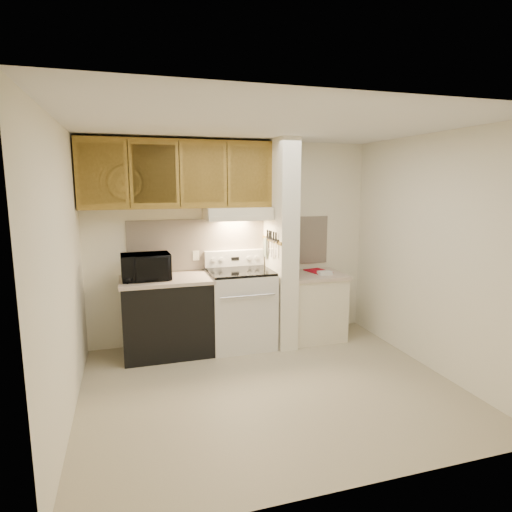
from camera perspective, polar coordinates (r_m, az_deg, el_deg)
name	(u,v)px	position (r m, az deg, el deg)	size (l,w,h in m)	color
floor	(271,387)	(4.41, 1.95, -17.06)	(3.60, 3.60, 0.00)	#B7AB8B
ceiling	(272,124)	(3.97, 2.17, 17.12)	(3.60, 3.60, 0.00)	white
wall_back	(233,242)	(5.43, -3.07, 1.90)	(3.60, 0.02, 2.50)	white
wall_left	(63,274)	(3.83, -24.34, -2.26)	(0.02, 3.00, 2.50)	white
wall_right	(432,254)	(4.89, 22.44, 0.30)	(0.02, 3.00, 2.50)	white
backsplash	(233,243)	(5.42, -3.04, 1.73)	(2.60, 0.02, 0.63)	#F7DFC6
range_body	(240,309)	(5.27, -2.09, -7.13)	(0.76, 0.65, 0.92)	silver
oven_window	(247,314)	(4.97, -1.16, -7.71)	(0.50, 0.01, 0.30)	black
oven_handle	(248,296)	(4.87, -1.04, -5.37)	(0.02, 0.02, 0.65)	silver
cooktop	(240,271)	(5.15, -2.13, -2.07)	(0.74, 0.64, 0.03)	black
range_backguard	(234,258)	(5.40, -2.90, -0.28)	(0.76, 0.08, 0.20)	silver
range_display	(235,259)	(5.36, -2.79, -0.36)	(0.10, 0.01, 0.04)	black
range_knob_left_outer	(213,260)	(5.30, -5.72, -0.52)	(0.05, 0.05, 0.02)	silver
range_knob_left_inner	(221,259)	(5.32, -4.67, -0.46)	(0.05, 0.05, 0.02)	silver
range_knob_right_inner	(249,258)	(5.41, -0.94, -0.27)	(0.05, 0.05, 0.02)	silver
range_knob_right_outer	(257,258)	(5.43, 0.08, -0.21)	(0.05, 0.05, 0.02)	silver
dishwasher_front	(167,318)	(5.15, -11.73, -8.05)	(1.00, 0.63, 0.87)	black
left_countertop	(166,280)	(5.03, -11.91, -3.10)	(1.04, 0.67, 0.04)	beige
spoon_rest	(142,275)	(5.20, -15.02, -2.48)	(0.22, 0.07, 0.02)	black
teal_jar	(134,272)	(5.21, -15.98, -2.05)	(0.09, 0.09, 0.10)	#2B5E53
outlet	(196,256)	(5.34, -8.01, 0.05)	(0.08, 0.01, 0.12)	#ECE3C5
microwave	(146,267)	(4.96, -14.49, -1.40)	(0.53, 0.36, 0.29)	black
partition_pillar	(280,244)	(5.25, 3.26, 1.62)	(0.22, 0.70, 2.50)	white
pillar_trim	(271,240)	(5.20, 2.07, 2.12)	(0.01, 0.70, 0.04)	olive
knife_strip	(272,239)	(5.15, 2.19, 2.26)	(0.02, 0.42, 0.04)	black
knife_blade_a	(276,249)	(5.00, 2.69, 0.87)	(0.01, 0.04, 0.16)	silver
knife_handle_a	(276,237)	(4.98, 2.68, 2.59)	(0.02, 0.02, 0.10)	black
knife_blade_b	(273,249)	(5.10, 2.29, 0.94)	(0.01, 0.04, 0.18)	silver
knife_handle_b	(274,236)	(5.06, 2.37, 2.70)	(0.02, 0.02, 0.10)	black
knife_blade_c	(271,249)	(5.16, 2.06, 0.93)	(0.01, 0.04, 0.20)	silver
knife_handle_c	(271,235)	(5.15, 2.02, 2.83)	(0.02, 0.02, 0.10)	black
knife_blade_d	(269,247)	(5.23, 1.80, 1.27)	(0.01, 0.04, 0.16)	silver
knife_handle_d	(269,234)	(5.21, 1.80, 2.91)	(0.02, 0.02, 0.10)	black
knife_blade_e	(267,246)	(5.32, 1.47, 1.31)	(0.01, 0.04, 0.18)	silver
knife_handle_e	(267,234)	(5.28, 1.53, 3.00)	(0.02, 0.02, 0.10)	black
oven_mitt	(266,247)	(5.37, 1.31, 1.15)	(0.03, 0.10, 0.24)	slate
right_cab_base	(313,307)	(5.60, 7.64, -6.79)	(0.70, 0.60, 0.81)	#ECE3C5
right_countertop	(314,275)	(5.49, 7.74, -2.53)	(0.74, 0.64, 0.04)	beige
red_folder	(318,271)	(5.62, 8.25, -2.01)	(0.24, 0.33, 0.01)	#A90919
white_box	(325,273)	(5.44, 9.16, -2.24)	(0.17, 0.11, 0.04)	white
range_hood	(237,213)	(5.18, -2.53, 5.70)	(0.78, 0.44, 0.15)	#ECE3C5
hood_lip	(242,219)	(4.98, -1.92, 5.02)	(0.78, 0.04, 0.06)	#ECE3C5
upper_cabinets	(178,174)	(5.09, -10.38, 10.66)	(2.18, 0.33, 0.77)	olive
cab_door_a	(102,174)	(4.90, -19.86, 10.29)	(0.46, 0.01, 0.63)	olive
cab_gap_a	(129,174)	(4.89, -16.62, 10.46)	(0.01, 0.01, 0.73)	black
cab_door_b	(154,174)	(4.90, -13.38, 10.60)	(0.46, 0.01, 0.63)	olive
cab_gap_b	(180,174)	(4.93, -10.16, 10.70)	(0.01, 0.01, 0.73)	black
cab_door_c	(204,174)	(4.97, -6.99, 10.77)	(0.46, 0.01, 0.63)	olive
cab_gap_c	(227,174)	(5.02, -3.87, 10.81)	(0.01, 0.01, 0.73)	black
cab_door_d	(250,174)	(5.09, -0.82, 10.82)	(0.46, 0.01, 0.63)	olive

